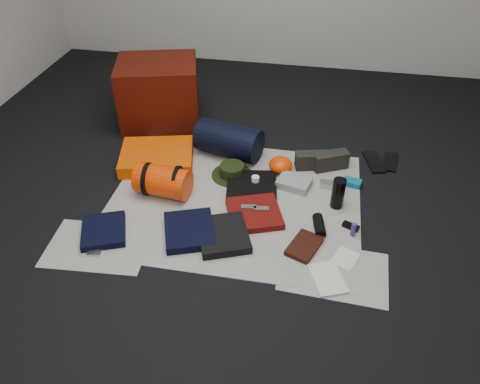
% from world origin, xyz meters
% --- Properties ---
extents(floor, '(4.50, 4.50, 0.02)m').
position_xyz_m(floor, '(0.00, 0.00, -0.01)').
color(floor, black).
rests_on(floor, ground).
extents(newspaper_mat, '(1.60, 1.30, 0.01)m').
position_xyz_m(newspaper_mat, '(0.00, 0.00, 0.00)').
color(newspaper_mat, '#BBB7AD').
rests_on(newspaper_mat, floor).
extents(newspaper_sheet_front_left, '(0.61, 0.44, 0.00)m').
position_xyz_m(newspaper_sheet_front_left, '(-0.70, -0.55, 0.00)').
color(newspaper_sheet_front_left, '#BBB7AD').
rests_on(newspaper_sheet_front_left, floor).
extents(newspaper_sheet_front_right, '(0.60, 0.43, 0.00)m').
position_xyz_m(newspaper_sheet_front_right, '(0.65, -0.50, 0.00)').
color(newspaper_sheet_front_right, '#BBB7AD').
rests_on(newspaper_sheet_front_right, floor).
extents(red_cabinet, '(0.72, 0.64, 0.51)m').
position_xyz_m(red_cabinet, '(-0.79, 0.92, 0.25)').
color(red_cabinet, '#450D05').
rests_on(red_cabinet, floor).
extents(sleeping_pad, '(0.59, 0.52, 0.09)m').
position_xyz_m(sleeping_pad, '(-0.63, 0.33, 0.05)').
color(sleeping_pad, '#ED5002').
rests_on(sleeping_pad, newspaper_mat).
extents(stuff_sack, '(0.37, 0.25, 0.20)m').
position_xyz_m(stuff_sack, '(-0.47, -0.02, 0.11)').
color(stuff_sack, '#E33603').
rests_on(stuff_sack, newspaper_mat).
extents(sack_strap_left, '(0.02, 0.22, 0.22)m').
position_xyz_m(sack_strap_left, '(-0.57, -0.02, 0.11)').
color(sack_strap_left, black).
rests_on(sack_strap_left, newspaper_mat).
extents(sack_strap_right, '(0.03, 0.22, 0.22)m').
position_xyz_m(sack_strap_right, '(-0.37, -0.02, 0.11)').
color(sack_strap_right, black).
rests_on(sack_strap_right, newspaper_mat).
extents(navy_duffel, '(0.51, 0.36, 0.24)m').
position_xyz_m(navy_duffel, '(-0.14, 0.52, 0.13)').
color(navy_duffel, black).
rests_on(navy_duffel, newspaper_mat).
extents(boonie_brim, '(0.30, 0.30, 0.01)m').
position_xyz_m(boonie_brim, '(-0.07, 0.27, 0.01)').
color(boonie_brim, black).
rests_on(boonie_brim, newspaper_mat).
extents(boonie_crown, '(0.17, 0.17, 0.07)m').
position_xyz_m(boonie_crown, '(-0.07, 0.27, 0.05)').
color(boonie_crown, black).
rests_on(boonie_crown, boonie_brim).
extents(hiking_boot_left, '(0.25, 0.14, 0.12)m').
position_xyz_m(hiking_boot_left, '(0.47, 0.46, 0.07)').
color(hiking_boot_left, black).
rests_on(hiking_boot_left, newspaper_mat).
extents(hiking_boot_right, '(0.26, 0.19, 0.12)m').
position_xyz_m(hiking_boot_right, '(0.59, 0.48, 0.07)').
color(hiking_boot_right, black).
rests_on(hiking_boot_right, newspaper_mat).
extents(flip_flop_left, '(0.17, 0.29, 0.02)m').
position_xyz_m(flip_flop_left, '(0.91, 0.61, 0.01)').
color(flip_flop_left, black).
rests_on(flip_flop_left, floor).
extents(flip_flop_right, '(0.12, 0.25, 0.01)m').
position_xyz_m(flip_flop_right, '(1.02, 0.64, 0.01)').
color(flip_flop_right, black).
rests_on(flip_flop_right, floor).
extents(trousers_navy_a, '(0.34, 0.36, 0.04)m').
position_xyz_m(trousers_navy_a, '(-0.70, -0.45, 0.03)').
color(trousers_navy_a, black).
rests_on(trousers_navy_a, newspaper_mat).
extents(trousers_navy_b, '(0.38, 0.41, 0.05)m').
position_xyz_m(trousers_navy_b, '(-0.20, -0.36, 0.03)').
color(trousers_navy_b, black).
rests_on(trousers_navy_b, newspaper_mat).
extents(trousers_charcoal, '(0.38, 0.41, 0.05)m').
position_xyz_m(trousers_charcoal, '(0.00, -0.36, 0.03)').
color(trousers_charcoal, black).
rests_on(trousers_charcoal, newspaper_mat).
extents(black_tshirt, '(0.37, 0.35, 0.03)m').
position_xyz_m(black_tshirt, '(0.09, 0.16, 0.02)').
color(black_tshirt, black).
rests_on(black_tshirt, newspaper_mat).
extents(red_shirt, '(0.41, 0.41, 0.04)m').
position_xyz_m(red_shirt, '(0.15, -0.13, 0.03)').
color(red_shirt, '#570C09').
rests_on(red_shirt, newspaper_mat).
extents(orange_stuff_sack, '(0.19, 0.19, 0.11)m').
position_xyz_m(orange_stuff_sack, '(0.25, 0.38, 0.06)').
color(orange_stuff_sack, '#E33603').
rests_on(orange_stuff_sack, newspaper_mat).
extents(first_aid_pouch, '(0.25, 0.21, 0.05)m').
position_xyz_m(first_aid_pouch, '(0.36, 0.22, 0.03)').
color(first_aid_pouch, gray).
rests_on(first_aid_pouch, newspaper_mat).
extents(water_bottle, '(0.11, 0.11, 0.21)m').
position_xyz_m(water_bottle, '(0.65, 0.06, 0.11)').
color(water_bottle, black).
rests_on(water_bottle, newspaper_mat).
extents(speaker, '(0.09, 0.17, 0.06)m').
position_xyz_m(speaker, '(0.55, -0.18, 0.04)').
color(speaker, black).
rests_on(speaker, newspaper_mat).
extents(compact_camera, '(0.10, 0.06, 0.04)m').
position_xyz_m(compact_camera, '(0.58, 0.25, 0.03)').
color(compact_camera, '#B4B4B9').
rests_on(compact_camera, newspaper_mat).
extents(cyan_case, '(0.13, 0.10, 0.04)m').
position_xyz_m(cyan_case, '(0.75, 0.31, 0.03)').
color(cyan_case, '#0E5F8F').
rests_on(cyan_case, newspaper_mat).
extents(toiletry_purple, '(0.04, 0.04, 0.09)m').
position_xyz_m(toiletry_purple, '(0.75, -0.19, 0.05)').
color(toiletry_purple, '#422579').
rests_on(toiletry_purple, newspaper_mat).
extents(toiletry_clear, '(0.03, 0.03, 0.08)m').
position_xyz_m(toiletry_clear, '(0.75, -0.19, 0.05)').
color(toiletry_clear, '#9FA39E').
rests_on(toiletry_clear, newspaper_mat).
extents(paperback_book, '(0.22, 0.27, 0.03)m').
position_xyz_m(paperback_book, '(0.48, -0.35, 0.02)').
color(paperback_book, black).
rests_on(paperback_book, newspaper_mat).
extents(map_booklet, '(0.23, 0.27, 0.01)m').
position_xyz_m(map_booklet, '(0.62, -0.57, 0.01)').
color(map_booklet, silver).
rests_on(map_booklet, newspaper_mat).
extents(map_printout, '(0.17, 0.19, 0.01)m').
position_xyz_m(map_printout, '(0.71, -0.40, 0.01)').
color(map_printout, silver).
rests_on(map_printout, newspaper_mat).
extents(sunglasses, '(0.11, 0.08, 0.03)m').
position_xyz_m(sunglasses, '(0.74, -0.13, 0.02)').
color(sunglasses, black).
rests_on(sunglasses, newspaper_mat).
extents(key_cluster, '(0.09, 0.09, 0.01)m').
position_xyz_m(key_cluster, '(-0.70, -0.60, 0.01)').
color(key_cluster, '#B4B4B9').
rests_on(key_cluster, newspaper_mat).
extents(tape_roll, '(0.05, 0.05, 0.04)m').
position_xyz_m(tape_roll, '(0.11, 0.19, 0.06)').
color(tape_roll, white).
rests_on(tape_roll, black_tshirt).
extents(energy_bar_a, '(0.10, 0.05, 0.01)m').
position_xyz_m(energy_bar_a, '(0.11, -0.11, 0.06)').
color(energy_bar_a, '#B4B4B9').
rests_on(energy_bar_a, red_shirt).
extents(energy_bar_b, '(0.10, 0.05, 0.01)m').
position_xyz_m(energy_bar_b, '(0.19, -0.11, 0.06)').
color(energy_bar_b, '#B4B4B9').
rests_on(energy_bar_b, red_shirt).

